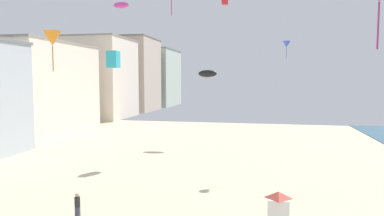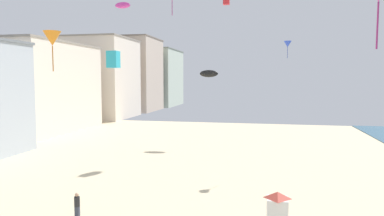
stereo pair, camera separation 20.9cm
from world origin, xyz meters
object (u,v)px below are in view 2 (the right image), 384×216
(kite_flyer, at_px, (77,204))
(lifeguard_stand, at_px, (277,205))
(kite_cyan_box, at_px, (113,59))
(kite_orange_delta, at_px, (52,39))
(kite_black_parafoil, at_px, (209,74))
(kite_blue_delta, at_px, (288,44))
(kite_magenta_parafoil, at_px, (123,5))
(kite_red_box, at_px, (226,0))

(kite_flyer, xyz_separation_m, lifeguard_stand, (11.87, -0.13, 0.92))
(kite_cyan_box, xyz_separation_m, kite_orange_delta, (-2.33, -3.52, 1.09))
(kite_black_parafoil, bearing_deg, kite_blue_delta, -44.92)
(kite_flyer, distance_m, kite_magenta_parafoil, 31.86)
(kite_flyer, relative_size, kite_magenta_parafoil, 0.77)
(lifeguard_stand, bearing_deg, kite_blue_delta, 85.31)
(kite_blue_delta, xyz_separation_m, kite_red_box, (-7.39, 9.04, 6.83))
(lifeguard_stand, bearing_deg, kite_red_box, 101.61)
(kite_flyer, relative_size, lifeguard_stand, 0.64)
(lifeguard_stand, relative_size, kite_cyan_box, 2.21)
(kite_cyan_box, bearing_deg, kite_orange_delta, -123.49)
(kite_flyer, distance_m, kite_red_box, 33.86)
(kite_cyan_box, bearing_deg, kite_magenta_parafoil, 111.11)
(lifeguard_stand, bearing_deg, kite_black_parafoil, 105.82)
(kite_magenta_parafoil, height_order, kite_red_box, kite_red_box)
(lifeguard_stand, bearing_deg, kite_orange_delta, 177.97)
(kite_magenta_parafoil, bearing_deg, lifeguard_stand, -52.88)
(lifeguard_stand, distance_m, kite_orange_delta, 16.22)
(kite_flyer, height_order, kite_black_parafoil, kite_black_parafoil)
(kite_blue_delta, height_order, kite_red_box, kite_red_box)
(kite_orange_delta, bearing_deg, kite_red_box, 74.93)
(kite_black_parafoil, distance_m, kite_magenta_parafoil, 14.68)
(lifeguard_stand, distance_m, kite_red_box, 33.48)
(kite_red_box, bearing_deg, kite_cyan_box, -101.97)
(kite_flyer, distance_m, kite_blue_delta, 25.77)
(kite_blue_delta, bearing_deg, kite_magenta_parafoil, 162.47)
(kite_red_box, bearing_deg, kite_orange_delta, -105.07)
(kite_flyer, height_order, lifeguard_stand, lifeguard_stand)
(kite_blue_delta, xyz_separation_m, kite_cyan_box, (-12.52, -15.16, -2.26))
(kite_red_box, bearing_deg, kite_magenta_parafoil, -169.81)
(kite_flyer, relative_size, kite_black_parafoil, 0.65)
(lifeguard_stand, relative_size, kite_red_box, 2.00)
(kite_blue_delta, distance_m, kite_cyan_box, 19.79)
(kite_orange_delta, bearing_deg, kite_flyer, -10.55)
(kite_blue_delta, distance_m, kite_orange_delta, 23.90)
(kite_blue_delta, xyz_separation_m, kite_magenta_parafoil, (-20.93, 6.61, 6.18))
(kite_orange_delta, bearing_deg, lifeguard_stand, -1.76)
(kite_magenta_parafoil, xyz_separation_m, kite_orange_delta, (6.07, -25.29, -7.36))
(kite_blue_delta, distance_m, kite_red_box, 13.53)
(kite_flyer, distance_m, kite_orange_delta, 10.19)
(kite_blue_delta, height_order, kite_orange_delta, kite_blue_delta)
(kite_blue_delta, height_order, kite_magenta_parafoil, kite_magenta_parafoil)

